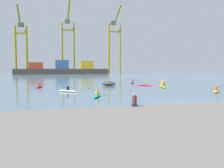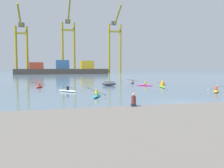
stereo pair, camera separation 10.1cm
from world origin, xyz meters
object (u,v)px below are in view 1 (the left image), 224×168
container_barge (63,69)px  kayak_red (39,86)px  kayak_lime (162,86)px  kayak_magenta (145,85)px  kayak_blue (132,82)px  kayak_teal (97,95)px  kayak_yellow (216,91)px  gantry_crane_west_mid (68,39)px  kayak_white (68,91)px  channel_buoy (162,83)px  capsized_dinghy (109,84)px  gantry_crane_west (21,42)px  seated_onlooker (134,101)px  gantry_crane_east_mid (115,41)px

container_barge → kayak_red: 81.90m
kayak_lime → kayak_magenta: 4.41m
kayak_blue → kayak_teal: bearing=-119.6°
kayak_blue → kayak_magenta: same height
kayak_teal → kayak_yellow: bearing=3.1°
kayak_lime → kayak_red: kayak_lime is taller
gantry_crane_west_mid → kayak_yellow: gantry_crane_west_mid is taller
kayak_white → kayak_yellow: 20.10m
kayak_magenta → gantry_crane_west_mid: bearing=93.5°
gantry_crane_west_mid → channel_buoy: (10.27, -96.04, -19.09)m
capsized_dinghy → gantry_crane_west: bearing=105.5°
kayak_magenta → seated_onlooker: (-11.09, -24.46, 0.90)m
container_barge → capsized_dinghy: (3.88, -80.86, -1.98)m
kayak_red → kayak_lime: bearing=-15.6°
container_barge → kayak_red: size_ratio=13.25×
container_barge → gantry_crane_west_mid: 22.92m
container_barge → channel_buoy: (14.31, -81.34, -1.97)m
seated_onlooker → gantry_crane_west_mid: bearing=87.6°
gantry_crane_east_mid → container_barge: bearing=-157.7°
kayak_magenta → gantry_crane_east_mid: bearing=77.6°
kayak_magenta → kayak_lime: bearing=-72.2°
kayak_white → kayak_teal: kayak_teal is taller
gantry_crane_east_mid → gantry_crane_west: bearing=-172.9°
kayak_magenta → seated_onlooker: bearing=-114.4°
kayak_yellow → kayak_blue: bearing=103.4°
gantry_crane_west → gantry_crane_east_mid: bearing=7.1°
gantry_crane_west → channel_buoy: gantry_crane_west is taller
kayak_lime → kayak_red: 20.34m
capsized_dinghy → channel_buoy: (10.43, -0.48, 0.01)m
gantry_crane_west_mid → kayak_blue: (6.36, -90.12, -19.27)m
capsized_dinghy → kayak_lime: 9.68m
kayak_blue → container_barge: bearing=97.8°
kayak_magenta → container_barge: bearing=96.9°
gantry_crane_west → kayak_red: 90.16m
gantry_crane_west_mid → kayak_lime: 103.72m
kayak_red → capsized_dinghy: bearing=2.9°
kayak_white → kayak_lime: bearing=10.7°
channel_buoy → kayak_teal: (-15.72, -14.89, -0.19)m
kayak_red → kayak_yellow: 27.14m
gantry_crane_west_mid → kayak_red: bearing=-97.2°
container_barge → gantry_crane_west: size_ratio=1.37×
gantry_crane_west_mid → channel_buoy: bearing=-83.9°
kayak_white → seated_onlooker: bearing=-79.6°
gantry_crane_east_mid → seated_onlooker: bearing=-105.0°
channel_buoy → kayak_blue: bearing=123.5°
kayak_white → gantry_crane_east_mid: bearing=71.0°
kayak_blue → seated_onlooker: 33.80m
kayak_teal → kayak_white: bearing=113.9°
kayak_red → kayak_yellow: bearing=-30.7°
kayak_lime → kayak_teal: 15.83m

